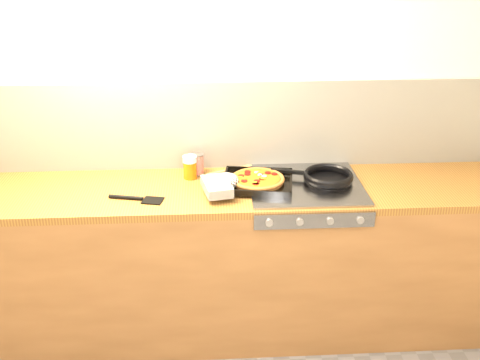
{
  "coord_description": "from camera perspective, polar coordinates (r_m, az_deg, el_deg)",
  "views": [
    {
      "loc": [
        -0.06,
        -1.61,
        2.15
      ],
      "look_at": [
        0.1,
        1.08,
        0.95
      ],
      "focal_mm": 42.0,
      "sensor_mm": 36.0,
      "label": 1
    }
  ],
  "objects": [
    {
      "name": "frying_pan",
      "position": [
        3.05,
        8.83,
        0.29
      ],
      "size": [
        0.47,
        0.34,
        0.04
      ],
      "color": "black",
      "rests_on": "stovetop"
    },
    {
      "name": "pizza_on_tray",
      "position": [
        2.96,
        0.65,
        -0.12
      ],
      "size": [
        0.51,
        0.41,
        0.06
      ],
      "color": "black",
      "rests_on": "stovetop"
    },
    {
      "name": "counter_run",
      "position": [
        3.2,
        -1.82,
        -8.1
      ],
      "size": [
        3.2,
        0.62,
        0.9
      ],
      "color": "#946138",
      "rests_on": "ground"
    },
    {
      "name": "tomato_can",
      "position": [
        3.14,
        -4.48,
        1.64
      ],
      "size": [
        0.09,
        0.09,
        0.12
      ],
      "color": "#AA0D15",
      "rests_on": "counter_run"
    },
    {
      "name": "wooden_spoon",
      "position": [
        3.19,
        -0.62,
        1.11
      ],
      "size": [
        0.28,
        0.15,
        0.02
      ],
      "color": "#B2884B",
      "rests_on": "counter_run"
    },
    {
      "name": "stovetop",
      "position": [
        3.03,
        6.6,
        -0.47
      ],
      "size": [
        0.6,
        0.56,
        0.02
      ],
      "primitive_type": "cube",
      "color": "gray",
      "rests_on": "counter_run"
    },
    {
      "name": "juice_glass",
      "position": [
        3.09,
        -5.11,
        1.33
      ],
      "size": [
        0.09,
        0.09,
        0.13
      ],
      "color": "#E55F0D",
      "rests_on": "counter_run"
    },
    {
      "name": "black_spatula",
      "position": [
        2.89,
        -10.41,
        -1.88
      ],
      "size": [
        0.29,
        0.11,
        0.02
      ],
      "color": "black",
      "rests_on": "counter_run"
    },
    {
      "name": "room_shell",
      "position": [
        3.16,
        -2.15,
        5.53
      ],
      "size": [
        3.2,
        3.2,
        3.2
      ],
      "color": "white",
      "rests_on": "ground"
    }
  ]
}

